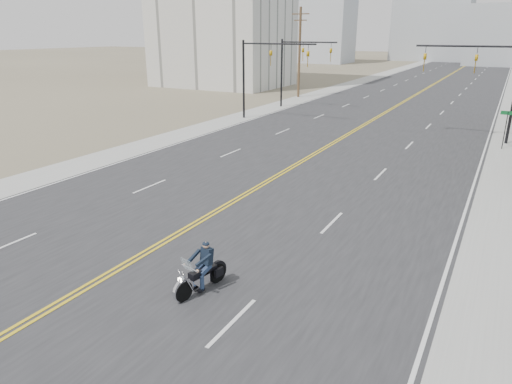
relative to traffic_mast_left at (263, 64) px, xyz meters
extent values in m
cube|color=#303033|center=(8.98, 38.00, -4.93)|extent=(20.00, 200.00, 0.01)
cube|color=#A5A5A0|center=(-2.52, 38.00, -4.93)|extent=(3.00, 200.00, 0.01)
cylinder|color=black|center=(-2.02, 0.00, -1.44)|extent=(0.20, 0.20, 7.00)
cylinder|color=black|center=(1.48, 0.00, 1.76)|extent=(7.00, 0.14, 0.14)
imported|color=#BF8C0C|center=(0.78, 0.00, 1.11)|extent=(0.21, 0.26, 1.30)
imported|color=#BF8C0C|center=(4.28, 0.00, 1.11)|extent=(0.21, 0.26, 1.30)
cylinder|color=black|center=(16.48, 0.00, 1.76)|extent=(7.00, 0.14, 0.14)
imported|color=#BF8C0C|center=(17.18, 0.00, 1.11)|extent=(0.21, 0.26, 1.30)
imported|color=#BF8C0C|center=(13.68, 0.00, 1.11)|extent=(0.21, 0.26, 1.30)
cylinder|color=black|center=(-2.02, 8.00, -1.44)|extent=(0.20, 0.20, 7.00)
cylinder|color=black|center=(0.98, 8.00, 1.76)|extent=(6.00, 0.14, 0.14)
imported|color=#BF8C0C|center=(0.38, 8.00, 1.11)|extent=(0.21, 0.26, 1.30)
imported|color=#BF8C0C|center=(3.38, 8.00, 1.11)|extent=(0.21, 0.26, 1.30)
cylinder|color=black|center=(19.78, -2.00, -3.64)|extent=(0.06, 0.06, 2.60)
cube|color=#0C5926|center=(19.78, -2.00, -2.44)|extent=(0.90, 0.03, 0.25)
cylinder|color=brown|center=(-3.52, 16.00, 0.31)|extent=(0.30, 0.30, 10.50)
cube|color=brown|center=(-3.52, 16.00, 4.76)|extent=(2.20, 0.12, 0.12)
cube|color=brown|center=(-3.52, 16.00, 4.06)|extent=(1.60, 0.12, 0.12)
cube|color=#B7BCC6|center=(-26.02, 83.00, 6.06)|extent=(14.00, 12.00, 22.00)
cube|color=#ADB2B7|center=(16.98, 93.00, 2.06)|extent=(18.00, 14.00, 14.00)
cube|color=#ADB2B7|center=(-3.02, 108.00, 8.06)|extent=(20.00, 15.00, 26.00)
cube|color=#ADB2B7|center=(-41.02, 98.00, 3.06)|extent=(12.00, 12.00, 16.00)
camera|label=1|loc=(19.73, -37.07, 2.67)|focal=32.00mm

